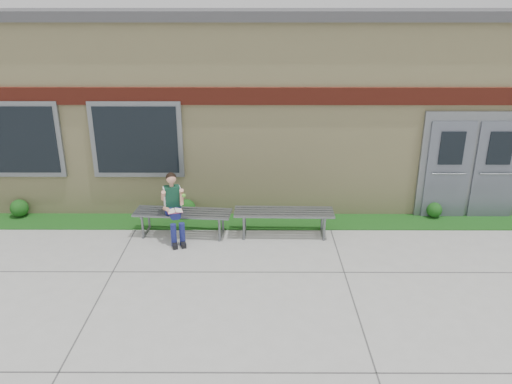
{
  "coord_description": "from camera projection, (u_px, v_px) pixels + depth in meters",
  "views": [
    {
      "loc": [
        -0.5,
        -7.04,
        4.36
      ],
      "look_at": [
        -0.53,
        1.7,
        1.03
      ],
      "focal_mm": 35.0,
      "sensor_mm": 36.0,
      "label": 1
    }
  ],
  "objects": [
    {
      "name": "ground",
      "position": [
        288.0,
        288.0,
        8.13
      ],
      "size": [
        80.0,
        80.0,
        0.0
      ],
      "primitive_type": "plane",
      "color": "#9E9E99",
      "rests_on": "ground"
    },
    {
      "name": "shrub_east",
      "position": [
        434.0,
        210.0,
        10.72
      ],
      "size": [
        0.33,
        0.33,
        0.33
      ],
      "primitive_type": "sphere",
      "color": "#124612",
      "rests_on": "grass_strip"
    },
    {
      "name": "bench_left",
      "position": [
        183.0,
        217.0,
        9.87
      ],
      "size": [
        1.94,
        0.69,
        0.5
      ],
      "rotation": [
        0.0,
        0.0,
        -0.08
      ],
      "color": "slate",
      "rests_on": "ground"
    },
    {
      "name": "grass_strip",
      "position": [
        281.0,
        222.0,
        10.55
      ],
      "size": [
        16.0,
        0.8,
        0.02
      ],
      "primitive_type": "cube",
      "color": "#124612",
      "rests_on": "ground"
    },
    {
      "name": "shrub_west",
      "position": [
        19.0,
        208.0,
        10.74
      ],
      "size": [
        0.38,
        0.38,
        0.38
      ],
      "primitive_type": "sphere",
      "color": "#124612",
      "rests_on": "grass_strip"
    },
    {
      "name": "bench_right",
      "position": [
        284.0,
        217.0,
        9.86
      ],
      "size": [
        1.97,
        0.58,
        0.51
      ],
      "rotation": [
        0.0,
        0.0,
        -0.02
      ],
      "color": "slate",
      "rests_on": "ground"
    },
    {
      "name": "girl",
      "position": [
        174.0,
        205.0,
        9.57
      ],
      "size": [
        0.53,
        0.79,
        1.33
      ],
      "rotation": [
        0.0,
        0.0,
        0.29
      ],
      "color": "navy",
      "rests_on": "ground"
    },
    {
      "name": "shrub_mid",
      "position": [
        187.0,
        208.0,
        10.72
      ],
      "size": [
        0.39,
        0.39,
        0.39
      ],
      "primitive_type": "sphere",
      "color": "#124612",
      "rests_on": "grass_strip"
    },
    {
      "name": "school_building",
      "position": [
        277.0,
        95.0,
        12.98
      ],
      "size": [
        16.2,
        6.22,
        4.2
      ],
      "color": "beige",
      "rests_on": "ground"
    }
  ]
}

